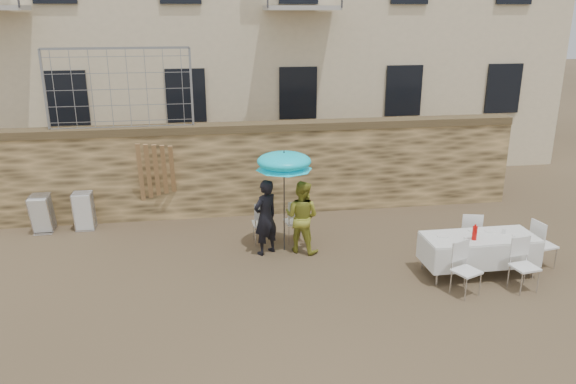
{
  "coord_description": "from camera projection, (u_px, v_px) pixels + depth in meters",
  "views": [
    {
      "loc": [
        -1.23,
        -8.13,
        4.82
      ],
      "look_at": [
        0.4,
        2.2,
        1.4
      ],
      "focal_mm": 35.0,
      "sensor_mm": 36.0,
      "label": 1
    }
  ],
  "objects": [
    {
      "name": "chair_stack_right",
      "position": [
        85.0,
        208.0,
        12.88
      ],
      "size": [
        0.46,
        0.47,
        0.92
      ],
      "primitive_type": null,
      "color": "white",
      "rests_on": "ground"
    },
    {
      "name": "table_chair_back",
      "position": [
        469.0,
        234.0,
        11.37
      ],
      "size": [
        0.58,
        0.58,
        0.96
      ],
      "primitive_type": null,
      "rotation": [
        0.0,
        0.0,
        2.89
      ],
      "color": "white",
      "rests_on": "ground"
    },
    {
      "name": "wood_planks",
      "position": [
        155.0,
        182.0,
        13.02
      ],
      "size": [
        0.7,
        0.2,
        2.0
      ],
      "primitive_type": null,
      "color": "#A37749",
      "rests_on": "ground"
    },
    {
      "name": "banquet_table",
      "position": [
        480.0,
        238.0,
        10.51
      ],
      "size": [
        2.1,
        0.85,
        0.78
      ],
      "color": "white",
      "rests_on": "ground"
    },
    {
      "name": "couple_chair_right",
      "position": [
        295.0,
        220.0,
        12.1
      ],
      "size": [
        0.53,
        0.53,
        0.96
      ],
      "primitive_type": null,
      "rotation": [
        0.0,
        0.0,
        3.26
      ],
      "color": "white",
      "rests_on": "ground"
    },
    {
      "name": "table_chair_front_left",
      "position": [
        467.0,
        270.0,
        9.79
      ],
      "size": [
        0.63,
        0.63,
        0.96
      ],
      "primitive_type": null,
      "rotation": [
        0.0,
        0.0,
        0.4
      ],
      "color": "white",
      "rests_on": "ground"
    },
    {
      "name": "chair_stack_left",
      "position": [
        44.0,
        210.0,
        12.75
      ],
      "size": [
        0.46,
        0.55,
        0.92
      ],
      "primitive_type": null,
      "color": "white",
      "rests_on": "ground"
    },
    {
      "name": "table_chair_side",
      "position": [
        544.0,
        244.0,
        10.89
      ],
      "size": [
        0.55,
        0.55,
        0.96
      ],
      "primitive_type": null,
      "rotation": [
        0.0,
        0.0,
        1.74
      ],
      "color": "white",
      "rests_on": "ground"
    },
    {
      "name": "table_chair_front_right",
      "position": [
        525.0,
        266.0,
        9.96
      ],
      "size": [
        0.55,
        0.55,
        0.96
      ],
      "primitive_type": null,
      "rotation": [
        0.0,
        0.0,
        0.16
      ],
      "color": "white",
      "rests_on": "ground"
    },
    {
      "name": "umbrella",
      "position": [
        284.0,
        164.0,
        11.21
      ],
      "size": [
        1.14,
        1.14,
        1.98
      ],
      "color": "#3F3F44",
      "rests_on": "ground"
    },
    {
      "name": "man_suit",
      "position": [
        265.0,
        217.0,
        11.39
      ],
      "size": [
        0.69,
        0.64,
        1.58
      ],
      "primitive_type": "imported",
      "rotation": [
        0.0,
        0.0,
        3.74
      ],
      "color": "black",
      "rests_on": "ground"
    },
    {
      "name": "soda_bottle",
      "position": [
        475.0,
        233.0,
        10.29
      ],
      "size": [
        0.09,
        0.09,
        0.26
      ],
      "primitive_type": "cylinder",
      "color": "red",
      "rests_on": "banquet_table"
    },
    {
      "name": "woman_dress",
      "position": [
        302.0,
        217.0,
        11.51
      ],
      "size": [
        0.94,
        0.89,
        1.52
      ],
      "primitive_type": "imported",
      "rotation": [
        0.0,
        0.0,
        2.55
      ],
      "color": "#CCCD3E",
      "rests_on": "ground"
    },
    {
      "name": "couple_chair_left",
      "position": [
        263.0,
        222.0,
        12.0
      ],
      "size": [
        0.5,
        0.5,
        0.96
      ],
      "primitive_type": null,
      "rotation": [
        0.0,
        0.0,
        3.18
      ],
      "color": "white",
      "rests_on": "ground"
    },
    {
      "name": "stone_wall",
      "position": [
        254.0,
        169.0,
        13.67
      ],
      "size": [
        13.0,
        0.5,
        2.2
      ],
      "primitive_type": "cube",
      "color": "olive",
      "rests_on": "ground"
    },
    {
      "name": "chain_link_fence",
      "position": [
        119.0,
        89.0,
        12.6
      ],
      "size": [
        3.2,
        0.06,
        1.8
      ],
      "primitive_type": null,
      "color": "gray",
      "rests_on": "stone_wall"
    },
    {
      "name": "ground",
      "position": [
        285.0,
        314.0,
        9.31
      ],
      "size": [
        80.0,
        80.0,
        0.0
      ],
      "primitive_type": "plane",
      "color": "brown",
      "rests_on": "ground"
    }
  ]
}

